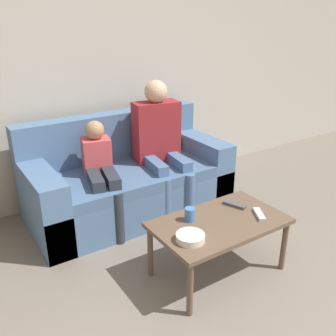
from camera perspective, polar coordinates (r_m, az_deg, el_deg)
The scene contains 9 objects.
wall_back at distance 3.65m, azimuth -12.42°, elevation 15.14°, with size 12.00×0.06×2.60m.
couch at distance 3.49m, azimuth -6.09°, elevation -1.96°, with size 1.81×0.86×0.88m.
coffee_table at distance 2.63m, azimuth 7.81°, elevation -8.83°, with size 0.92×0.55×0.42m.
person_adult at distance 3.43m, azimuth -1.31°, elevation 4.82°, with size 0.45×0.64×1.20m.
person_child at distance 3.16m, azimuth -10.24°, elevation -0.36°, with size 0.35×0.63×0.91m.
cup_near at distance 2.57m, azimuth 3.33°, elevation -7.08°, with size 0.07×0.07×0.09m.
tv_remote_0 at distance 2.81m, azimuth 10.08°, elevation -5.53°, with size 0.11×0.18×0.02m.
tv_remote_1 at distance 2.72m, azimuth 13.73°, elevation -6.85°, with size 0.13×0.17×0.02m.
snack_bowl at distance 2.37m, azimuth 3.42°, elevation -10.52°, with size 0.18×0.18×0.05m.
Camera 1 is at (-1.32, -0.40, 1.72)m, focal length 40.00 mm.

